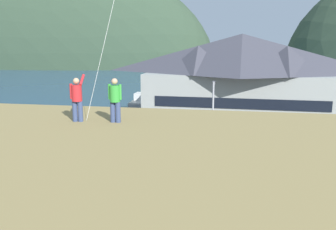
# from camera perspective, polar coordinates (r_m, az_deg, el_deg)

# --- Properties ---
(ground_plane) EXTENTS (600.00, 600.00, 0.00)m
(ground_plane) POSITION_cam_1_polar(r_m,az_deg,el_deg) (23.92, -7.02, -12.82)
(ground_plane) COLOR #66604C
(parking_lot_pad) EXTENTS (40.00, 20.00, 0.10)m
(parking_lot_pad) POSITION_cam_1_polar(r_m,az_deg,el_deg) (28.37, -4.07, -8.68)
(parking_lot_pad) COLOR slate
(parking_lot_pad) RESTS_ON ground
(bay_water) EXTENTS (360.00, 84.00, 0.03)m
(bay_water) POSITION_cam_1_polar(r_m,az_deg,el_deg) (81.67, 5.29, 4.53)
(bay_water) COLOR navy
(bay_water) RESTS_ON ground
(far_hill_west_ridge) EXTENTS (149.30, 54.95, 87.27)m
(far_hill_west_ridge) POSITION_cam_1_polar(r_m,az_deg,el_deg) (164.49, -19.92, 7.37)
(far_hill_west_ridge) COLOR #334733
(far_hill_west_ridge) RESTS_ON ground
(harbor_lodge) EXTENTS (22.86, 11.42, 10.65)m
(harbor_lodge) POSITION_cam_1_polar(r_m,az_deg,el_deg) (42.99, 11.32, 5.74)
(harbor_lodge) COLOR #999E99
(harbor_lodge) RESTS_ON ground
(wharf_dock) EXTENTS (3.20, 13.56, 0.70)m
(wharf_dock) POSITION_cam_1_polar(r_m,az_deg,el_deg) (57.21, -0.16, 1.95)
(wharf_dock) COLOR #70604C
(wharf_dock) RESTS_ON ground
(moored_boat_wharfside) EXTENTS (2.42, 7.51, 2.16)m
(moored_boat_wharfside) POSITION_cam_1_polar(r_m,az_deg,el_deg) (55.88, -4.12, 2.08)
(moored_boat_wharfside) COLOR #A8A399
(moored_boat_wharfside) RESTS_ON ground
(moored_boat_outer_mooring) EXTENTS (2.30, 6.69, 2.16)m
(moored_boat_outer_mooring) POSITION_cam_1_polar(r_m,az_deg,el_deg) (55.22, 3.05, 1.98)
(moored_boat_outer_mooring) COLOR #A8A399
(moored_boat_outer_mooring) RESTS_ON ground
(moored_boat_inner_slip) EXTENTS (2.73, 7.86, 2.16)m
(moored_boat_inner_slip) POSITION_cam_1_polar(r_m,az_deg,el_deg) (60.86, -2.98, 2.86)
(moored_boat_inner_slip) COLOR silver
(moored_boat_inner_slip) RESTS_ON ground
(parked_car_mid_row_near) EXTENTS (4.24, 2.14, 1.82)m
(parked_car_mid_row_near) POSITION_cam_1_polar(r_m,az_deg,el_deg) (29.12, 22.15, -6.88)
(parked_car_mid_row_near) COLOR black
(parked_car_mid_row_near) RESTS_ON parking_lot_pad
(parked_car_mid_row_center) EXTENTS (4.28, 2.21, 1.82)m
(parked_car_mid_row_center) POSITION_cam_1_polar(r_m,az_deg,el_deg) (29.72, 3.63, -5.66)
(parked_car_mid_row_center) COLOR #9EA3A8
(parked_car_mid_row_center) RESTS_ON parking_lot_pad
(parked_car_lone_by_shed) EXTENTS (4.28, 2.22, 1.82)m
(parked_car_lone_by_shed) POSITION_cam_1_polar(r_m,az_deg,el_deg) (23.32, 14.74, -10.94)
(parked_car_lone_by_shed) COLOR navy
(parked_car_lone_by_shed) RESTS_ON parking_lot_pad
(parked_car_back_row_left) EXTENTS (4.30, 2.25, 1.82)m
(parked_car_back_row_left) POSITION_cam_1_polar(r_m,az_deg,el_deg) (30.30, -8.98, -5.44)
(parked_car_back_row_left) COLOR navy
(parked_car_back_row_left) RESTS_ON parking_lot_pad
(parked_car_mid_row_far) EXTENTS (4.23, 2.12, 1.82)m
(parked_car_mid_row_far) POSITION_cam_1_polar(r_m,az_deg,el_deg) (25.47, -14.42, -8.98)
(parked_car_mid_row_far) COLOR #236633
(parked_car_mid_row_far) RESTS_ON parking_lot_pad
(parked_car_back_row_right) EXTENTS (4.24, 2.12, 1.82)m
(parked_car_back_row_right) POSITION_cam_1_polar(r_m,az_deg,el_deg) (22.44, 1.45, -11.46)
(parked_car_back_row_right) COLOR #B28923
(parked_car_back_row_right) RESTS_ON parking_lot_pad
(parking_light_pole) EXTENTS (0.24, 0.78, 6.29)m
(parking_light_pole) POSITION_cam_1_polar(r_m,az_deg,el_deg) (31.99, 7.04, 0.51)
(parking_light_pole) COLOR #ADADB2
(parking_light_pole) RESTS_ON parking_lot_pad
(person_kite_flyer) EXTENTS (0.52, 0.68, 1.86)m
(person_kite_flyer) POSITION_cam_1_polar(r_m,az_deg,el_deg) (14.81, -14.05, 2.62)
(person_kite_flyer) COLOR #384770
(person_kite_flyer) RESTS_ON grassy_hill_foreground
(person_companion) EXTENTS (0.55, 0.40, 1.74)m
(person_companion) POSITION_cam_1_polar(r_m,az_deg,el_deg) (14.36, -8.29, 2.51)
(person_companion) COLOR #384770
(person_companion) RESTS_ON grassy_hill_foreground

